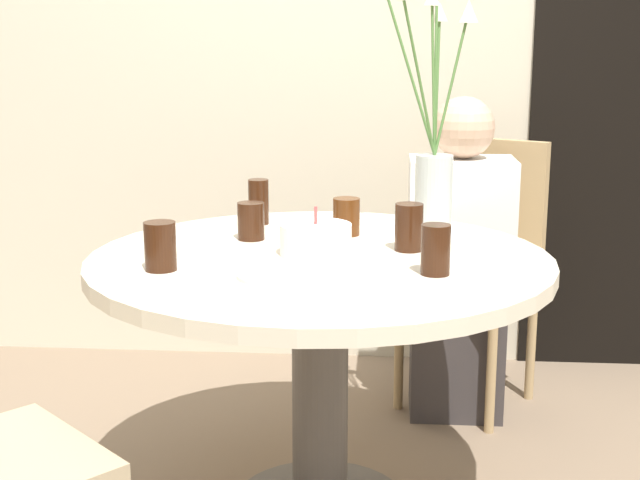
# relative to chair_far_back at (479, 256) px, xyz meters

# --- Properties ---
(wall_back) EXTENTS (8.00, 0.05, 2.60)m
(wall_back) POSITION_rel_chair_far_back_xyz_m (-0.49, 0.41, 0.78)
(wall_back) COLOR beige
(wall_back) RESTS_ON ground_plane
(dining_table) EXTENTS (1.18, 1.18, 0.71)m
(dining_table) POSITION_rel_chair_far_back_xyz_m (-0.49, -0.84, 0.06)
(dining_table) COLOR beige
(dining_table) RESTS_ON ground_plane
(chair_far_back) EXTENTS (0.55, 0.55, 0.91)m
(chair_far_back) POSITION_rel_chair_far_back_xyz_m (0.00, 0.00, 0.00)
(chair_far_back) COLOR tan
(chair_far_back) RESTS_ON ground_plane
(birthday_cake) EXTENTS (0.18, 0.18, 0.13)m
(birthday_cake) POSITION_rel_chair_far_back_xyz_m (-0.50, -0.83, 0.24)
(birthday_cake) COLOR white
(birthday_cake) RESTS_ON dining_table
(flower_vase) EXTENTS (0.30, 0.24, 0.75)m
(flower_vase) POSITION_rel_chair_far_back_xyz_m (-0.20, -0.52, 0.45)
(flower_vase) COLOR silver
(flower_vase) RESTS_ON dining_table
(side_plate) EXTENTS (0.19, 0.19, 0.01)m
(side_plate) POSITION_rel_chair_far_back_xyz_m (-0.57, -1.06, 0.20)
(side_plate) COLOR silver
(side_plate) RESTS_ON dining_table
(drink_glass_0) EXTENTS (0.08, 0.08, 0.12)m
(drink_glass_0) POSITION_rel_chair_far_back_xyz_m (-0.86, -1.01, 0.26)
(drink_glass_0) COLOR #33190C
(drink_glass_0) RESTS_ON dining_table
(drink_glass_1) EXTENTS (0.07, 0.07, 0.12)m
(drink_glass_1) POSITION_rel_chair_far_back_xyz_m (-0.21, -1.00, 0.26)
(drink_glass_1) COLOR #33190C
(drink_glass_1) RESTS_ON dining_table
(drink_glass_2) EXTENTS (0.08, 0.08, 0.10)m
(drink_glass_2) POSITION_rel_chair_far_back_xyz_m (-0.44, -0.59, 0.25)
(drink_glass_2) COLOR #51280F
(drink_glass_2) RESTS_ON dining_table
(drink_glass_3) EXTENTS (0.06, 0.06, 0.13)m
(drink_glass_3) POSITION_rel_chair_far_back_xyz_m (-0.70, -0.46, 0.27)
(drink_glass_3) COLOR #33190C
(drink_glass_3) RESTS_ON dining_table
(drink_glass_4) EXTENTS (0.07, 0.07, 0.12)m
(drink_glass_4) POSITION_rel_chair_far_back_xyz_m (-0.27, -0.77, 0.26)
(drink_glass_4) COLOR #33190C
(drink_glass_4) RESTS_ON dining_table
(drink_glass_5) EXTENTS (0.07, 0.07, 0.10)m
(drink_glass_5) POSITION_rel_chair_far_back_xyz_m (-0.69, -0.67, 0.25)
(drink_glass_5) COLOR #33190C
(drink_glass_5) RESTS_ON dining_table
(person_boy) EXTENTS (0.34, 0.24, 1.07)m
(person_boy) POSITION_rel_chair_far_back_xyz_m (-0.08, -0.14, -0.01)
(person_boy) COLOR #383333
(person_boy) RESTS_ON ground_plane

